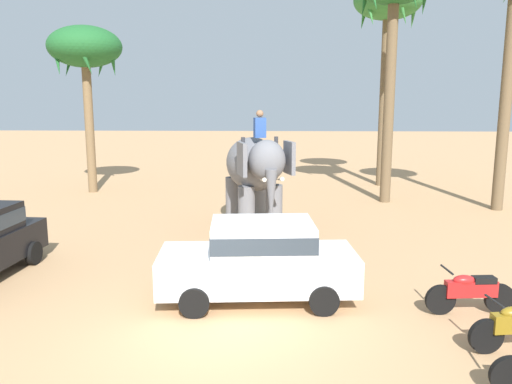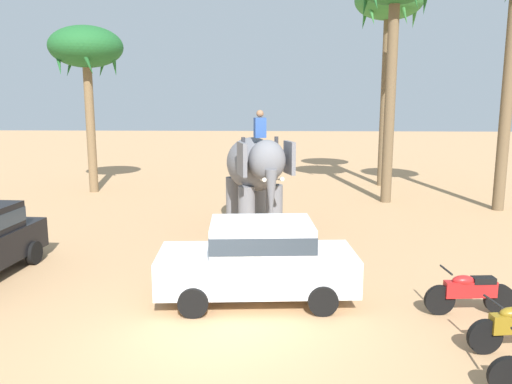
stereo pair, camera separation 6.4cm
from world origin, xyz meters
name	(u,v)px [view 1 (the left image)]	position (x,y,z in m)	size (l,w,h in m)	color
ground_plane	(209,337)	(0.00, 0.00, 0.00)	(120.00, 120.00, 0.00)	tan
car_sedan_foreground	(259,258)	(0.85, 1.80, 0.93)	(4.22, 2.12, 1.70)	white
elephant_with_mahout	(255,170)	(0.52, 7.56, 1.99)	(2.54, 4.02, 3.88)	slate
motorcycle_fourth_in_row	(470,291)	(5.04, 1.23, 0.46)	(1.80, 0.55, 0.94)	black
palm_tree_behind_elephant	(388,8)	(6.37, 16.71, 8.38)	(3.20, 3.20, 9.63)	brown
palm_tree_far_back	(85,51)	(-7.19, 14.36, 6.27)	(3.20, 3.20, 7.36)	brown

